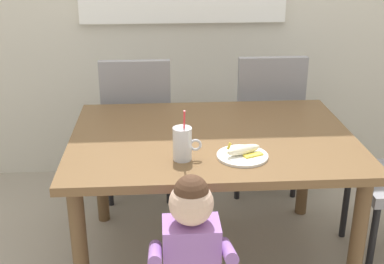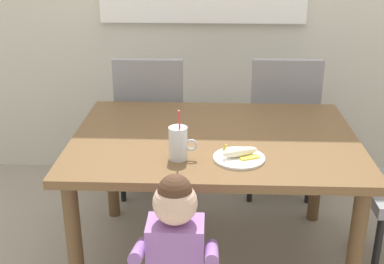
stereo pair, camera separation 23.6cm
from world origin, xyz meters
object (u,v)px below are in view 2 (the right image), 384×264
(milk_cup, at_px, (178,145))
(snack_plate, at_px, (239,158))
(dining_table, at_px, (214,152))
(dining_chair_left, at_px, (152,119))
(peeled_banana, at_px, (241,152))
(dining_chair_right, at_px, (281,119))
(toddler_standing, at_px, (176,248))

(milk_cup, distance_m, snack_plate, 0.27)
(milk_cup, bearing_deg, dining_table, 59.53)
(dining_chair_left, xyz_separation_m, peeled_banana, (0.51, -0.97, 0.21))
(dining_chair_left, relative_size, dining_chair_right, 1.00)
(dining_chair_right, bearing_deg, dining_chair_left, 1.92)
(dining_chair_right, xyz_separation_m, snack_plate, (-0.32, -1.01, 0.19))
(dining_chair_left, bearing_deg, peeled_banana, 117.81)
(milk_cup, bearing_deg, dining_chair_left, 103.66)
(milk_cup, distance_m, peeled_banana, 0.28)
(dining_chair_right, xyz_separation_m, toddler_standing, (-0.58, -1.40, -0.02))
(peeled_banana, bearing_deg, dining_chair_right, 72.39)
(toddler_standing, relative_size, peeled_banana, 4.77)
(dining_chair_right, relative_size, milk_cup, 3.90)
(dining_table, bearing_deg, dining_chair_right, 59.76)
(dining_table, height_order, dining_chair_right, dining_chair_right)
(dining_chair_right, distance_m, snack_plate, 1.08)
(toddler_standing, bearing_deg, dining_table, 77.37)
(dining_chair_left, distance_m, toddler_standing, 1.40)
(dining_chair_left, xyz_separation_m, snack_plate, (0.51, -0.98, 0.19))
(milk_cup, bearing_deg, snack_plate, 0.96)
(toddler_standing, xyz_separation_m, snack_plate, (0.26, 0.39, 0.20))
(dining_table, height_order, snack_plate, snack_plate)
(toddler_standing, distance_m, milk_cup, 0.47)
(toddler_standing, relative_size, snack_plate, 3.64)
(snack_plate, bearing_deg, toddler_standing, -122.93)
(dining_chair_left, height_order, dining_chair_right, same)
(toddler_standing, bearing_deg, peeled_banana, 56.86)
(dining_chair_left, distance_m, dining_chair_right, 0.83)
(dining_chair_right, bearing_deg, peeled_banana, 72.39)
(toddler_standing, bearing_deg, snack_plate, 57.07)
(peeled_banana, bearing_deg, toddler_standing, -123.14)
(dining_chair_right, height_order, toddler_standing, dining_chair_right)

